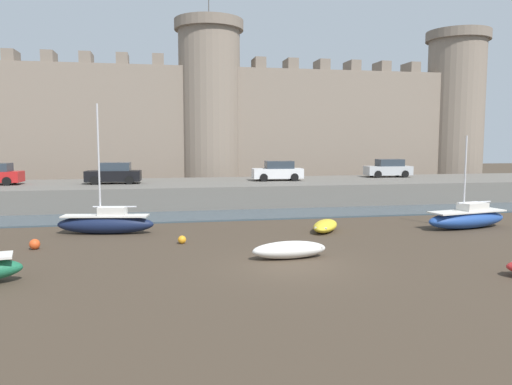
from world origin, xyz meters
The scene contains 13 objects.
ground_plane centered at (0.00, 0.00, 0.00)m, with size 160.00×160.00×0.00m, color #423528.
water_channel centered at (0.00, 13.76, 0.05)m, with size 80.00×4.50×0.10m, color #3D4C56.
quay_road centered at (0.00, 21.01, 0.85)m, with size 66.86×10.00×1.71m, color #666059.
castle centered at (0.00, 32.13, 7.41)m, with size 61.72×6.87×19.90m.
rowboat_foreground_centre centered at (3.81, 7.08, 0.33)m, with size 2.51×3.17×0.62m.
rowboat_near_channel_left centered at (0.25, 1.31, 0.39)m, with size 3.31×1.24×0.74m.
sailboat_near_channel_right centered at (12.10, 6.50, 0.60)m, with size 5.56×2.57×5.27m.
sailboat_foreground_right centered at (-7.99, 8.65, 0.61)m, with size 5.28×2.01×6.93m.
mooring_buoy_off_centre centered at (-4.10, 5.25, 0.20)m, with size 0.40×0.40×0.40m, color orange.
mooring_buoy_near_shore centered at (-10.83, 5.25, 0.24)m, with size 0.49×0.49×0.49m, color #E04C1E.
car_quay_centre_west centered at (4.50, 21.18, 2.49)m, with size 4.19×2.05×1.62m.
car_quay_east centered at (-8.55, 20.68, 2.49)m, with size 4.19×2.05×1.62m.
car_quay_centre_east centered at (15.27, 23.18, 2.49)m, with size 4.19×2.05×1.62m.
Camera 1 is at (-5.11, -18.84, 4.98)m, focal length 35.00 mm.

